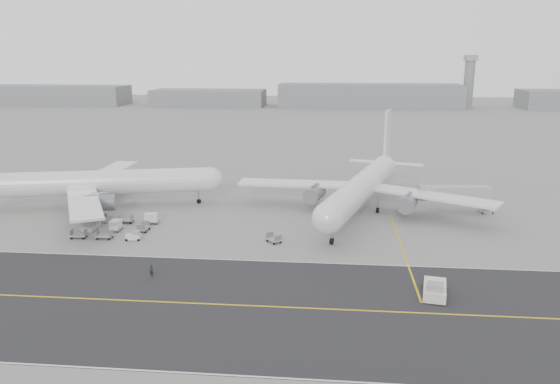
# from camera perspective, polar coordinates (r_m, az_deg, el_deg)

# --- Properties ---
(ground) EXTENTS (700.00, 700.00, 0.00)m
(ground) POSITION_cam_1_polar(r_m,az_deg,el_deg) (89.67, -6.40, -6.50)
(ground) COLOR gray
(ground) RESTS_ON ground
(taxiway) EXTENTS (220.00, 59.00, 0.03)m
(taxiway) POSITION_cam_1_polar(r_m,az_deg,el_deg) (72.52, -5.37, -11.65)
(taxiway) COLOR #262629
(taxiway) RESTS_ON ground
(horizon_buildings) EXTENTS (520.00, 28.00, 28.00)m
(horizon_buildings) POSITION_cam_1_polar(r_m,az_deg,el_deg) (343.69, 7.57, 8.80)
(horizon_buildings) COLOR gray
(horizon_buildings) RESTS_ON ground
(control_tower) EXTENTS (7.00, 7.00, 31.25)m
(control_tower) POSITION_cam_1_polar(r_m,az_deg,el_deg) (356.94, 19.14, 10.97)
(control_tower) COLOR gray
(control_tower) RESTS_ON ground
(airliner_a) EXTENTS (52.62, 51.46, 18.44)m
(airliner_a) POSITION_cam_1_polar(r_m,az_deg,el_deg) (121.21, -18.68, 0.93)
(airliner_a) COLOR silver
(airliner_a) RESTS_ON ground
(airliner_b) EXTENTS (51.91, 53.00, 18.79)m
(airliner_b) POSITION_cam_1_polar(r_m,az_deg,el_deg) (112.72, 8.66, 0.62)
(airliner_b) COLOR silver
(airliner_b) RESTS_ON ground
(pushback_tug) EXTENTS (3.97, 8.13, 2.29)m
(pushback_tug) POSITION_cam_1_polar(r_m,az_deg,el_deg) (77.08, 15.86, -9.78)
(pushback_tug) COLOR silver
(pushback_tug) RESTS_ON ground
(jet_bridge) EXTENTS (15.31, 4.10, 5.73)m
(jet_bridge) POSITION_cam_1_polar(r_m,az_deg,el_deg) (116.55, 17.87, -0.18)
(jet_bridge) COLOR gray
(jet_bridge) RESTS_ON ground
(gse_cluster) EXTENTS (19.10, 18.51, 2.09)m
(gse_cluster) POSITION_cam_1_polar(r_m,az_deg,el_deg) (105.31, -16.69, -3.86)
(gse_cluster) COLOR #9B9BA0
(gse_cluster) RESTS_ON ground
(stray_dolly) EXTENTS (2.92, 2.96, 1.58)m
(stray_dolly) POSITION_cam_1_polar(r_m,az_deg,el_deg) (94.61, -0.65, -5.29)
(stray_dolly) COLOR silver
(stray_dolly) RESTS_ON ground
(ground_crew_a) EXTENTS (0.80, 0.64, 1.92)m
(ground_crew_a) POSITION_cam_1_polar(r_m,az_deg,el_deg) (82.25, -13.28, -8.04)
(ground_crew_a) COLOR black
(ground_crew_a) RESTS_ON ground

